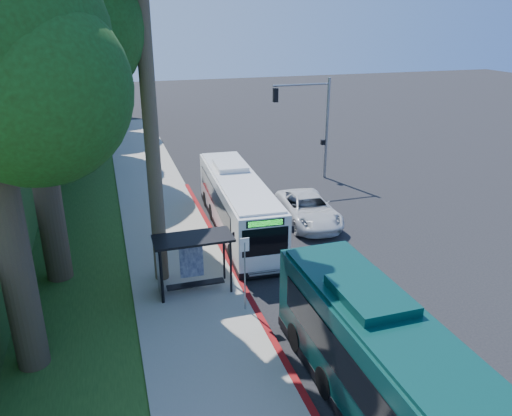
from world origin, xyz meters
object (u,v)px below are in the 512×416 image
object	(u,v)px
bus_shelter	(187,253)
white_bus	(237,202)
pickup	(308,209)
teal_bus	(401,385)

from	to	relation	value
bus_shelter	white_bus	distance (m)	6.72
white_bus	pickup	xyz separation A→B (m)	(4.07, -0.08, -0.82)
white_bus	teal_bus	distance (m)	15.00
bus_shelter	teal_bus	distance (m)	10.23
teal_bus	pickup	bearing A→B (deg)	75.76
bus_shelter	pickup	world-z (taller)	bus_shelter
pickup	white_bus	bearing A→B (deg)	-177.19
bus_shelter	white_bus	size ratio (longest dim) A/B	0.29
bus_shelter	pickup	distance (m)	9.57
white_bus	teal_bus	world-z (taller)	teal_bus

